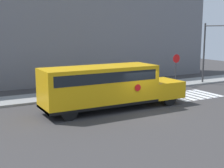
{
  "coord_description": "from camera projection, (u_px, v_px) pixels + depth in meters",
  "views": [
    {
      "loc": [
        -11.07,
        -16.2,
        5.16
      ],
      "look_at": [
        -1.17,
        1.69,
        1.57
      ],
      "focal_mm": 50.0,
      "sensor_mm": 36.0,
      "label": 1
    }
  ],
  "objects": [
    {
      "name": "ground_plane",
      "position": [
        140.0,
        110.0,
        20.13
      ],
      "size": [
        60.0,
        60.0,
        0.0
      ],
      "primitive_type": "plane",
      "color": "#3A3838"
    },
    {
      "name": "traffic_light",
      "position": [
        214.0,
        44.0,
        28.39
      ],
      "size": [
        0.28,
        3.64,
        5.74
      ],
      "color": "#38383A",
      "rests_on": "ground"
    },
    {
      "name": "crosswalk_stripes",
      "position": [
        192.0,
        95.0,
        24.84
      ],
      "size": [
        4.0,
        3.2,
        0.01
      ],
      "color": "white",
      "rests_on": "ground"
    },
    {
      "name": "school_bus",
      "position": [
        107.0,
        85.0,
        20.0
      ],
      "size": [
        9.81,
        2.57,
        2.86
      ],
      "color": "#EAA80F",
      "rests_on": "ground"
    },
    {
      "name": "sidewalk_strip",
      "position": [
        96.0,
        92.0,
        25.72
      ],
      "size": [
        44.0,
        3.0,
        0.15
      ],
      "color": "gray",
      "rests_on": "ground"
    },
    {
      "name": "building_backdrop",
      "position": [
        67.0,
        34.0,
        30.52
      ],
      "size": [
        32.0,
        4.0,
        9.4
      ],
      "color": "slate",
      "rests_on": "ground"
    },
    {
      "name": "stop_sign",
      "position": [
        176.0,
        65.0,
        28.38
      ],
      "size": [
        0.78,
        0.1,
        2.94
      ],
      "color": "#38383A",
      "rests_on": "ground"
    }
  ]
}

